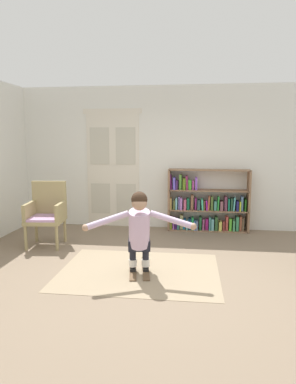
{
  "coord_description": "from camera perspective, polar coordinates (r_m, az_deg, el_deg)",
  "views": [
    {
      "loc": [
        0.58,
        -4.54,
        1.83
      ],
      "look_at": [
        -0.06,
        0.53,
        1.05
      ],
      "focal_mm": 32.44,
      "sensor_mm": 36.0,
      "label": 1
    }
  ],
  "objects": [
    {
      "name": "person_skier",
      "position": [
        4.63,
        -1.45,
        -5.82
      ],
      "size": [
        1.43,
        0.68,
        1.09
      ],
      "color": "white",
      "rests_on": "skis_pair"
    },
    {
      "name": "ground_plane",
      "position": [
        4.93,
        -0.09,
        -13.12
      ],
      "size": [
        7.2,
        7.2,
        0.0
      ],
      "primitive_type": "plane",
      "color": "#7E6B56"
    },
    {
      "name": "double_door",
      "position": [
        7.29,
        -5.77,
        3.9
      ],
      "size": [
        1.22,
        0.05,
        2.45
      ],
      "color": "silver",
      "rests_on": "ground"
    },
    {
      "name": "bookshelf",
      "position": [
        7.06,
        9.33,
        -2.24
      ],
      "size": [
        1.61,
        0.3,
        1.24
      ],
      "color": "#8B684C",
      "rests_on": "ground"
    },
    {
      "name": "rug",
      "position": [
        4.97,
        -1.45,
        -12.87
      ],
      "size": [
        2.2,
        1.68,
        0.01
      ],
      "primitive_type": "cube",
      "color": "#9C886B",
      "rests_on": "ground"
    },
    {
      "name": "wicker_chair",
      "position": [
        6.26,
        -16.34,
        -3.18
      ],
      "size": [
        0.66,
        0.66,
        1.1
      ],
      "color": "tan",
      "rests_on": "ground"
    },
    {
      "name": "skis_pair",
      "position": [
        4.99,
        -1.46,
        -12.53
      ],
      "size": [
        0.39,
        0.78,
        0.07
      ],
      "color": "brown",
      "rests_on": "rug"
    },
    {
      "name": "back_wall",
      "position": [
        7.17,
        2.57,
        5.62
      ],
      "size": [
        6.0,
        0.1,
        2.9
      ],
      "primitive_type": "cube",
      "color": "silver",
      "rests_on": "ground"
    }
  ]
}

